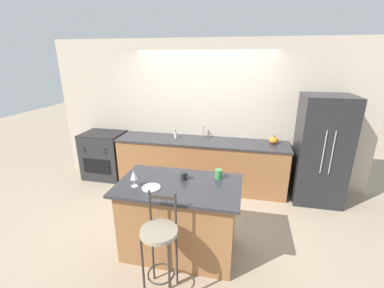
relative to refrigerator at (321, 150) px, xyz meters
name	(u,v)px	position (x,y,z in m)	size (l,w,h in m)	color
ground_plane	(197,195)	(-2.04, -0.34, -0.91)	(18.00, 18.00, 0.00)	tan
wall_back	(204,114)	(-2.04, 0.38, 0.44)	(6.00, 0.07, 2.70)	beige
back_counter	(201,163)	(-2.04, 0.05, -0.45)	(3.14, 0.71, 0.92)	#936038
sink_faucet	(203,130)	(-2.04, 0.25, 0.15)	(0.02, 0.13, 0.22)	#ADAFB5
kitchen_island	(179,218)	(-1.98, -1.75, -0.43)	(1.47, 0.87, 0.95)	#936038
refrigerator	(321,150)	(0.00, 0.00, 0.00)	(0.77, 0.75, 1.82)	#232326
oven_range	(105,155)	(-4.04, 0.04, -0.44)	(0.79, 0.66, 0.94)	#28282B
bar_stool_near	(160,242)	(-2.01, -2.39, -0.28)	(0.37, 0.37, 1.13)	#332D28
dinner_plate	(151,187)	(-2.26, -1.91, 0.05)	(0.21, 0.21, 0.02)	white
wine_glass	(134,175)	(-2.47, -1.91, 0.18)	(0.08, 0.08, 0.20)	white
coffee_mug	(184,176)	(-1.95, -1.62, 0.09)	(0.11, 0.08, 0.10)	#232326
tumbler_cup	(218,174)	(-1.54, -1.50, 0.10)	(0.09, 0.09, 0.12)	#3D934C
pumpkin_decoration	(274,140)	(-0.75, 0.12, 0.08)	(0.16, 0.16, 0.15)	orange
soap_bottle	(176,135)	(-2.53, 0.06, 0.08)	(0.06, 0.06, 0.15)	silver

